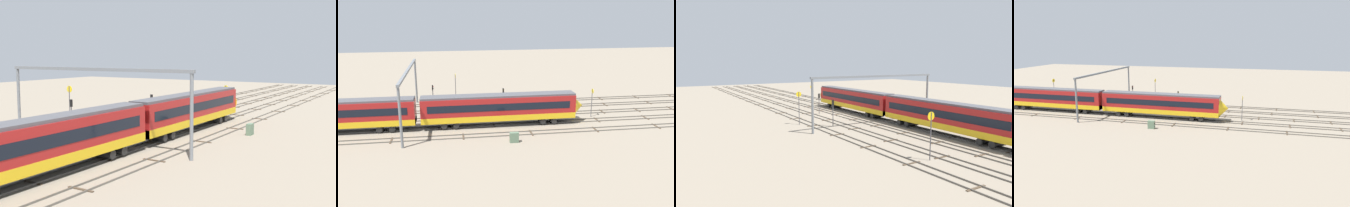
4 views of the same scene
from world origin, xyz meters
TOP-DOWN VIEW (x-y plane):
  - ground_plane at (0.00, 0.00)m, footprint 196.28×196.28m
  - track_near_foreground at (0.00, -9.07)m, footprint 180.28×2.40m
  - track_with_train at (-0.00, -4.53)m, footprint 180.28×2.40m
  - track_middle at (-0.00, 0.00)m, footprint 180.28×2.40m
  - track_second_far at (-0.00, 4.53)m, footprint 180.28×2.40m
  - track_far_background at (-0.00, 9.07)m, footprint 180.28×2.40m
  - overhead_gantry at (-13.14, -0.10)m, footprint 0.40×24.48m
  - speed_sign_near_foreground at (16.91, -2.56)m, footprint 0.14×0.81m
  - speed_sign_far_trackside at (-5.59, 10.75)m, footprint 0.14×0.91m
  - signal_light_trackside_approach at (-9.77, 6.43)m, footprint 0.31×0.32m
  - signal_light_trackside_departure at (2.58, 2.73)m, footprint 0.31×0.32m
  - relay_cabinet at (1.85, -12.34)m, footprint 1.24×0.61m

SIDE VIEW (x-z plane):
  - ground_plane at x=0.00m, z-range 0.00..0.00m
  - track_middle at x=0.00m, z-range -0.01..0.15m
  - track_far_background at x=0.00m, z-range -0.01..0.15m
  - track_with_train at x=0.00m, z-range -0.01..0.15m
  - track_second_far at x=0.00m, z-range -0.01..0.15m
  - track_near_foreground at x=0.00m, z-range -0.01..0.15m
  - relay_cabinet at x=1.85m, z-range 0.00..1.43m
  - signal_light_trackside_departure at x=2.58m, z-range 0.68..4.95m
  - signal_light_trackside_approach at x=-9.77m, z-range 0.70..5.18m
  - speed_sign_near_foreground at x=16.91m, z-range 0.65..5.53m
  - speed_sign_far_trackside at x=-5.59m, z-range 0.80..6.53m
  - overhead_gantry at x=-13.14m, z-range 2.47..11.04m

